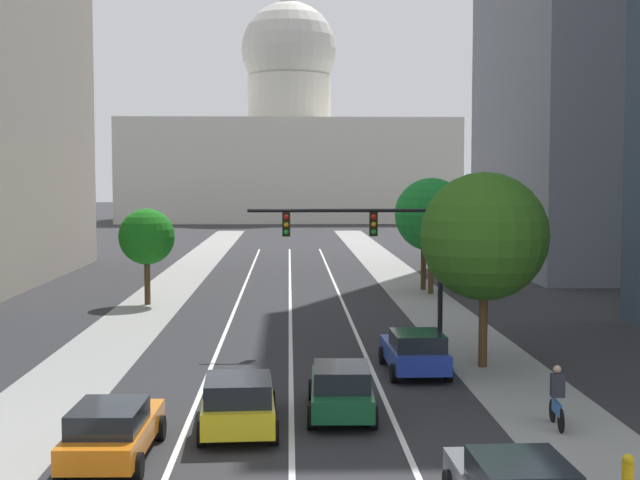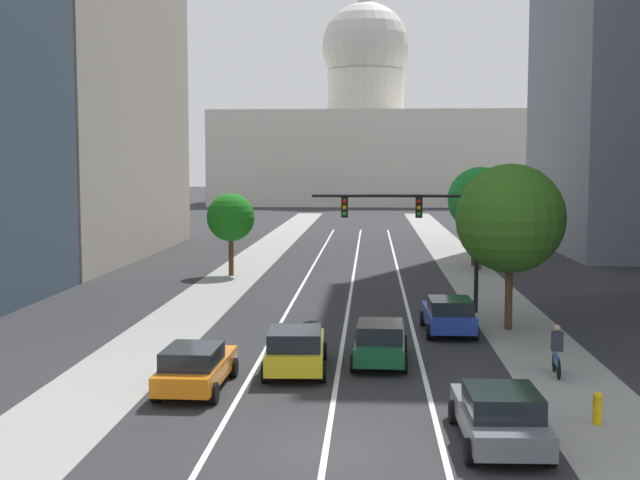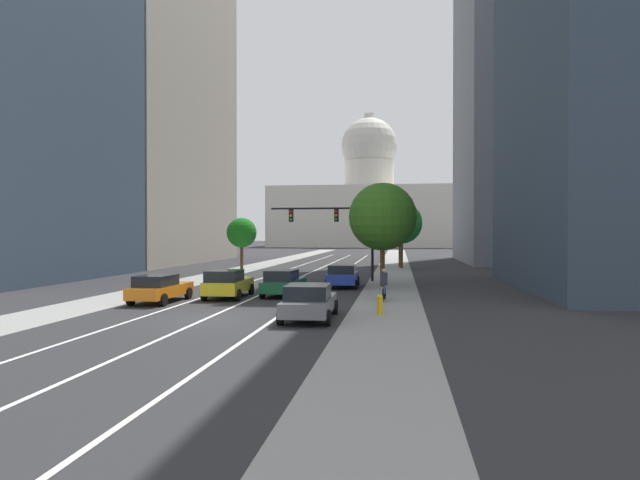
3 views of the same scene
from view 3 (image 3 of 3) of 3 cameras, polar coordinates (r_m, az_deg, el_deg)
name	(u,v)px [view 3 (image 3 of 3)]	position (r m, az deg, el deg)	size (l,w,h in m)	color
ground_plane	(327,265)	(62.98, 0.72, -2.61)	(400.00, 400.00, 0.00)	#2B2B2D
sidewalk_left	(251,267)	(59.54, -7.09, -2.79)	(3.47, 130.00, 0.01)	gray
sidewalk_right	(394,269)	(57.48, 7.52, -2.92)	(3.47, 130.00, 0.01)	gray
lane_stripe_left	(272,275)	(48.74, -4.92, -3.56)	(0.16, 90.00, 0.01)	white
lane_stripe_center	(305,275)	(48.17, -1.57, -3.61)	(0.16, 90.00, 0.01)	white
lane_stripe_right	(338,275)	(47.78, 1.84, -3.64)	(0.16, 90.00, 0.01)	white
office_tower_far_left	(143,89)	(74.99, -17.61, 14.47)	(15.54, 30.83, 42.99)	#9E9384
office_tower_far_right	(544,31)	(79.04, 21.94, 19.15)	(20.58, 24.42, 57.37)	gray
capitol_building	(369,205)	(151.83, 5.04, 3.57)	(51.86, 24.28, 35.95)	beige
car_blue	(343,276)	(37.33, 2.33, -3.65)	(2.15, 4.54, 1.54)	#1E389E
car_gray	(309,301)	(23.47, -1.13, -6.28)	(2.19, 4.76, 1.50)	slate
car_green	(283,282)	(32.41, -3.75, -4.33)	(2.05, 4.83, 1.53)	#14512D
car_orange	(160,288)	(30.39, -16.06, -4.73)	(2.04, 4.67, 1.46)	orange
car_yellow	(228,283)	(31.68, -9.41, -4.40)	(2.26, 4.78, 1.60)	yellow
traffic_signal_mast	(339,223)	(42.37, 1.95, 1.71)	(7.89, 0.39, 6.28)	black
fire_hydrant	(380,304)	(25.06, 6.15, -6.54)	(0.26, 0.35, 0.91)	yellow
cyclist	(384,285)	(30.25, 6.56, -4.56)	(0.38, 1.70, 1.72)	black
street_tree_mid_right	(401,223)	(58.63, 8.32, 1.71)	(4.32, 4.32, 6.85)	#51381E
street_tree_far_right	(400,223)	(60.65, 8.18, 1.73)	(3.55, 3.55, 6.53)	#51381E
street_tree_mid_left	(242,233)	(56.90, -8.00, 0.73)	(3.02, 3.02, 5.20)	#51381E
street_tree_near_right	(383,217)	(38.11, 6.41, 2.37)	(4.61, 4.61, 7.05)	#51381E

